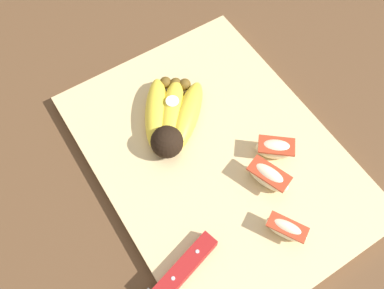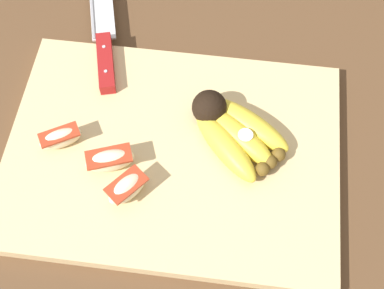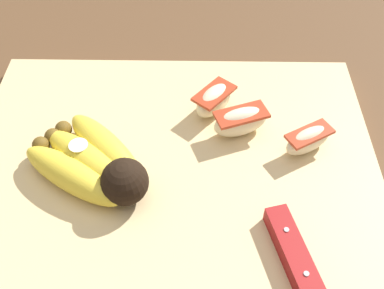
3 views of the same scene
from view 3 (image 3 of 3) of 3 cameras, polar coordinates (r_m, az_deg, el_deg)
ground_plane at (r=0.54m, az=-3.47°, el=-1.84°), size 6.00×6.00×0.00m
cutting_board at (r=0.52m, az=-2.40°, el=-2.00°), size 0.45×0.33×0.02m
banana_bunch at (r=0.49m, az=-11.85°, el=-2.39°), size 0.15×0.14×0.05m
apple_wedge_near at (r=0.53m, az=5.99°, el=2.86°), size 0.07×0.05×0.04m
apple_wedge_middle at (r=0.55m, az=2.71°, el=5.50°), size 0.06×0.06×0.03m
apple_wedge_far at (r=0.52m, az=14.08°, el=0.40°), size 0.06×0.05×0.03m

